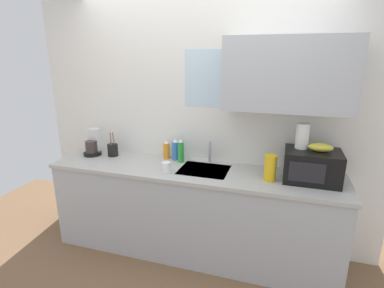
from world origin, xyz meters
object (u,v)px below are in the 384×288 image
Objects in this scene: paper_towel_roll at (302,136)px; coffee_maker at (93,145)px; dish_soap_bottle_green at (181,151)px; cereal_canister at (270,168)px; utensil_crock at (113,150)px; dish_soap_bottle_orange at (167,150)px; microwave at (312,166)px; mug_white at (166,167)px; banana_bunch at (321,147)px; dish_soap_bottle_blue at (176,150)px.

paper_towel_roll is 2.14m from coffee_maker.
dish_soap_bottle_green is at bearing 177.19° from paper_towel_roll.
utensil_crock is at bearing 174.14° from cereal_canister.
coffee_maker is 0.82m from dish_soap_bottle_orange.
microwave is 1.28m from mug_white.
banana_bunch is at bearing -4.71° from dish_soap_bottle_green.
coffee_maker is at bearing -177.14° from utensil_crock.
microwave is 4.84× the size of mug_white.
banana_bunch is at bearing 1.77° from microwave.
dish_soap_bottle_green is (-1.23, 0.11, -0.02)m from microwave.
microwave is at bearing -178.23° from banana_bunch.
cereal_canister is 0.88× the size of utensil_crock.
dish_soap_bottle_green is at bearing 175.03° from microwave.
cereal_canister reaches higher than dish_soap_bottle_orange.
banana_bunch is 1.38m from dish_soap_bottle_blue.
paper_towel_roll is 1.25m from dish_soap_bottle_blue.
microwave is 1.23m from dish_soap_bottle_green.
dish_soap_bottle_blue is 0.69m from utensil_crock.
dish_soap_bottle_blue is (-1.21, 0.12, -0.28)m from paper_towel_roll.
coffee_maker reaches higher than mug_white.
coffee_maker is 1.89m from cereal_canister.
dish_soap_bottle_orange is (-1.31, 0.11, -0.29)m from paper_towel_roll.
dish_soap_bottle_orange is 0.77× the size of utensil_crock.
dish_soap_bottle_blue is 0.97× the size of cereal_canister.
mug_white is at bearing -174.46° from cereal_canister.
banana_bunch is at bearing -7.01° from dish_soap_bottle_blue.
microwave is 1.75× the size of utensil_crock.
microwave is at bearing -7.34° from dish_soap_bottle_blue.
mug_white is 0.36× the size of utensil_crock.
dish_soap_bottle_green is 1.10× the size of dish_soap_bottle_blue.
microwave is 1.99× the size of cereal_canister.
mug_white is at bearing -83.57° from dish_soap_bottle_blue.
banana_bunch reaches higher than microwave.
cereal_canister is (0.89, -0.21, -0.00)m from dish_soap_bottle_green.
banana_bunch reaches higher than mug_white.
utensil_crock is (-1.89, 0.02, -0.31)m from paper_towel_roll.
coffee_maker is 0.99m from mug_white.
dish_soap_bottle_blue is (0.91, 0.11, 0.00)m from coffee_maker.
dish_soap_bottle_orange is at bearing 7.30° from coffee_maker.
cereal_canister is (1.07, -0.26, 0.02)m from dish_soap_bottle_orange.
cereal_canister reaches higher than dish_soap_bottle_blue.
dish_soap_bottle_green is at bearing 82.29° from mug_white.
utensil_crock reaches higher than dish_soap_bottle_blue.
mug_white is (-1.32, -0.19, -0.26)m from banana_bunch.
banana_bunch reaches higher than dish_soap_bottle_green.
cereal_canister is at bearing -163.83° from microwave.
banana_bunch is 0.89× the size of dish_soap_bottle_blue.
utensil_crock is (0.23, 0.01, -0.03)m from coffee_maker.
coffee_maker reaches higher than dish_soap_bottle_orange.
coffee_maker is 1.07× the size of utensil_crock.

